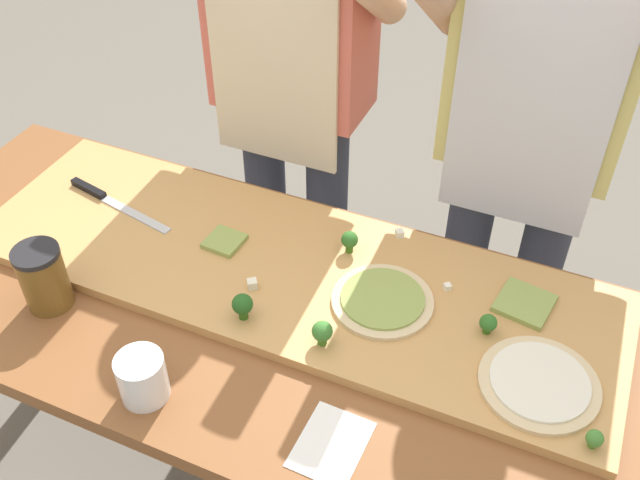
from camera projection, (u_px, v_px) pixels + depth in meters
prep_table at (247, 334)px, 1.62m from camera, size 1.78×0.76×0.78m
cutting_board at (288, 271)px, 1.61m from camera, size 1.46×0.46×0.02m
chefs_knife at (106, 198)px, 1.78m from camera, size 0.32×0.08×0.02m
pizza_whole_pesto_green at (383, 300)px, 1.52m from camera, size 0.22×0.22×0.02m
pizza_whole_white_garlic at (539, 383)px, 1.36m from camera, size 0.23×0.23×0.02m
pizza_slice_near_left at (224, 241)px, 1.66m from camera, size 0.08×0.08×0.01m
pizza_slice_far_right at (524, 303)px, 1.51m from camera, size 0.12×0.12×0.01m
broccoli_floret_front_left at (322, 332)px, 1.42m from camera, size 0.04×0.04×0.06m
broccoli_floret_front_mid at (595, 439)px, 1.25m from camera, size 0.03×0.03×0.04m
broccoli_floret_front_right at (350, 240)px, 1.62m from camera, size 0.04×0.04×0.05m
broccoli_floret_back_right at (243, 305)px, 1.47m from camera, size 0.04×0.04×0.06m
broccoli_floret_center_right at (488, 323)px, 1.44m from camera, size 0.04×0.04×0.05m
cheese_crumble_a at (400, 234)px, 1.67m from camera, size 0.02×0.02×0.02m
cheese_crumble_b at (252, 284)px, 1.55m from camera, size 0.03×0.03×0.02m
cheese_crumble_c at (447, 287)px, 1.55m from camera, size 0.02×0.02×0.01m
flour_cup at (143, 380)px, 1.35m from camera, size 0.09×0.09×0.10m
sauce_jar at (43, 278)px, 1.51m from camera, size 0.10×0.10×0.15m
recipe_note at (331, 444)px, 1.30m from camera, size 0.12×0.15×0.00m
cook_left at (291, 71)px, 1.86m from camera, size 0.54×0.39×1.67m
cook_right at (532, 123)px, 1.68m from camera, size 0.54×0.39×1.67m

